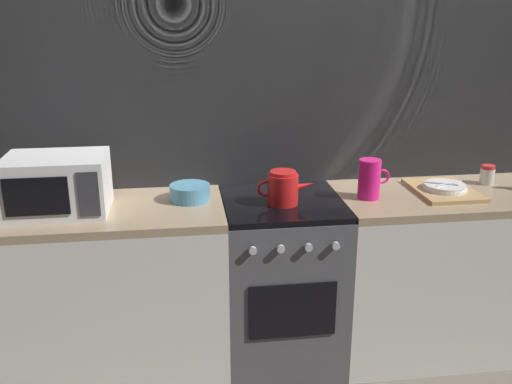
{
  "coord_description": "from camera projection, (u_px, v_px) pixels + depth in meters",
  "views": [
    {
      "loc": [
        -0.5,
        -2.63,
        1.83
      ],
      "look_at": [
        -0.13,
        0.0,
        0.95
      ],
      "focal_mm": 39.76,
      "sensor_mm": 36.0,
      "label": 1
    }
  ],
  "objects": [
    {
      "name": "ground_plane",
      "position": [
        280.0,
        355.0,
        3.11
      ],
      "size": [
        8.0,
        8.0,
        0.0
      ],
      "primitive_type": "plane",
      "color": "#6B6054"
    },
    {
      "name": "back_wall",
      "position": [
        273.0,
        128.0,
        3.04
      ],
      "size": [
        3.6,
        0.05,
        2.4
      ],
      "color": "gray",
      "rests_on": "ground_plane"
    },
    {
      "name": "counter_left",
      "position": [
        106.0,
        293.0,
        2.85
      ],
      "size": [
        1.2,
        0.6,
        0.9
      ],
      "color": "silver",
      "rests_on": "ground_plane"
    },
    {
      "name": "stove_unit",
      "position": [
        281.0,
        281.0,
        2.97
      ],
      "size": [
        0.6,
        0.63,
        0.9
      ],
      "color": "#4C4C51",
      "rests_on": "ground_plane"
    },
    {
      "name": "counter_right",
      "position": [
        444.0,
        271.0,
        3.09
      ],
      "size": [
        1.2,
        0.6,
        0.9
      ],
      "color": "silver",
      "rests_on": "ground_plane"
    },
    {
      "name": "microwave",
      "position": [
        57.0,
        184.0,
        2.63
      ],
      "size": [
        0.46,
        0.35,
        0.27
      ],
      "color": "white",
      "rests_on": "counter_left"
    },
    {
      "name": "kettle",
      "position": [
        283.0,
        188.0,
        2.76
      ],
      "size": [
        0.28,
        0.15,
        0.17
      ],
      "color": "red",
      "rests_on": "stove_unit"
    },
    {
      "name": "mixing_bowl",
      "position": [
        190.0,
        192.0,
        2.82
      ],
      "size": [
        0.2,
        0.2,
        0.08
      ],
      "primitive_type": "cylinder",
      "color": "teal",
      "rests_on": "counter_left"
    },
    {
      "name": "pitcher",
      "position": [
        370.0,
        179.0,
        2.83
      ],
      "size": [
        0.16,
        0.11,
        0.2
      ],
      "color": "#E5197A",
      "rests_on": "counter_right"
    },
    {
      "name": "dish_pile",
      "position": [
        444.0,
        189.0,
        2.94
      ],
      "size": [
        0.3,
        0.4,
        0.06
      ],
      "color": "tan",
      "rests_on": "counter_right"
    },
    {
      "name": "spice_jar",
      "position": [
        487.0,
        175.0,
        3.07
      ],
      "size": [
        0.08,
        0.08,
        0.1
      ],
      "color": "silver",
      "rests_on": "counter_right"
    }
  ]
}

